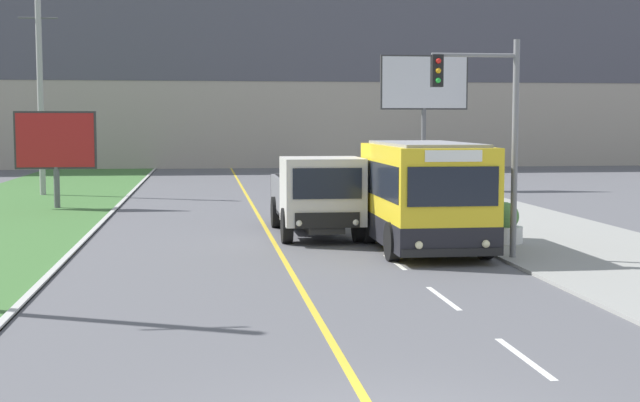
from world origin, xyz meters
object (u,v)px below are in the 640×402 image
(dump_truck, at_px, (318,197))
(planter_round_far, at_px, (394,187))
(planter_round_second, at_px, (454,209))
(planter_round_third, at_px, (418,197))
(utility_pole_far, at_px, (40,94))
(traffic_light_mast, at_px, (490,120))
(city_bus, at_px, (425,196))
(billboard_small, at_px, (56,143))
(planter_round_near, at_px, (504,225))
(billboard_large, at_px, (424,88))

(dump_truck, relative_size, planter_round_far, 5.83)
(planter_round_second, distance_m, planter_round_third, 4.94)
(utility_pole_far, xyz_separation_m, planter_round_far, (16.18, -4.67, -4.24))
(planter_round_third, bearing_deg, traffic_light_mast, -95.62)
(city_bus, bearing_deg, billboard_small, 131.27)
(planter_round_near, xyz_separation_m, planter_round_third, (-0.11, 9.88, -0.02))
(planter_round_second, bearing_deg, utility_pole_far, 138.00)
(city_bus, bearing_deg, planter_round_third, 77.13)
(planter_round_near, bearing_deg, city_bus, -162.40)
(planter_round_far, bearing_deg, dump_truck, -112.19)
(dump_truck, height_order, planter_round_third, dump_truck)
(billboard_large, height_order, planter_round_near, billboard_large)
(traffic_light_mast, distance_m, billboard_large, 23.98)
(billboard_small, distance_m, planter_round_second, 16.58)
(city_bus, height_order, billboard_small, billboard_small)
(billboard_large, relative_size, planter_round_near, 5.90)
(utility_pole_far, bearing_deg, billboard_small, -75.61)
(city_bus, xyz_separation_m, utility_pole_far, (-13.66, 20.30, 3.32))
(dump_truck, distance_m, billboard_large, 20.51)
(planter_round_far, bearing_deg, planter_round_second, -90.12)
(planter_round_near, distance_m, planter_round_far, 14.82)
(billboard_small, height_order, planter_round_near, billboard_small)
(traffic_light_mast, height_order, planter_round_third, traffic_light_mast)
(billboard_small, distance_m, planter_round_third, 14.83)
(billboard_large, xyz_separation_m, planter_round_near, (-2.85, -20.92, -4.68))
(billboard_small, bearing_deg, planter_round_near, -41.44)
(dump_truck, height_order, planter_round_far, dump_truck)
(traffic_light_mast, relative_size, planter_round_far, 4.81)
(traffic_light_mast, bearing_deg, billboard_large, 79.92)
(billboard_small, height_order, planter_round_second, billboard_small)
(planter_round_far, bearing_deg, billboard_large, 64.72)
(utility_pole_far, relative_size, billboard_small, 2.41)
(traffic_light_mast, height_order, billboard_large, billboard_large)
(traffic_light_mast, xyz_separation_m, billboard_large, (4.19, 23.55, 1.69))
(traffic_light_mast, bearing_deg, planter_round_near, 62.97)
(planter_round_near, distance_m, planter_round_second, 4.94)
(billboard_large, xyz_separation_m, planter_round_third, (-2.96, -11.04, -4.70))
(city_bus, bearing_deg, dump_truck, 127.88)
(billboard_large, distance_m, planter_round_third, 12.36)
(city_bus, distance_m, billboard_large, 22.71)
(dump_truck, relative_size, traffic_light_mast, 1.21)
(utility_pole_far, distance_m, billboard_small, 7.24)
(billboard_large, xyz_separation_m, billboard_small, (-17.35, -8.12, -2.59))
(planter_round_second, bearing_deg, planter_round_far, 89.88)
(planter_round_second, xyz_separation_m, planter_round_third, (-0.05, 4.94, 0.01))
(planter_round_second, bearing_deg, billboard_small, 151.44)
(dump_truck, bearing_deg, planter_round_third, 56.23)
(utility_pole_far, xyz_separation_m, billboard_large, (19.06, 1.43, 0.44))
(utility_pole_far, distance_m, traffic_light_mast, 26.68)
(planter_round_second, bearing_deg, dump_truck, -153.58)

